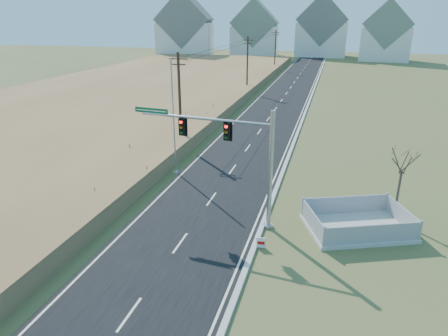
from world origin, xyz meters
TOP-DOWN VIEW (x-y plane):
  - ground at (0.00, 0.00)m, footprint 260.00×260.00m
  - road at (0.00, 50.00)m, footprint 8.00×180.00m
  - curb at (4.15, 50.00)m, footprint 0.30×180.00m
  - reed_marsh at (-24.00, 40.00)m, footprint 38.00×110.00m
  - utility_pole_near at (-6.50, 15.00)m, footprint 1.80×0.26m
  - utility_pole_mid at (-6.50, 45.00)m, footprint 1.80×0.26m
  - utility_pole_far at (-6.50, 75.00)m, footprint 1.80×0.26m
  - condo_nw at (-38.00, 100.00)m, footprint 17.69×13.38m
  - condo_nnw at (-18.00, 108.00)m, footprint 14.93×11.17m
  - condo_n at (2.00, 112.00)m, footprint 15.27×10.20m
  - condo_ne at (20.00, 104.00)m, footprint 14.12×10.51m
  - traffic_signal_mast at (2.63, 1.39)m, footprint 9.11×1.15m
  - fence_enclosure at (9.71, 2.37)m, footprint 7.03×6.01m
  - open_sign at (4.50, -1.20)m, footprint 0.52×0.14m
  - flagpole at (-4.30, 8.07)m, footprint 0.41×0.41m
  - bare_tree at (12.02, 4.29)m, footprint 1.88×1.88m

SIDE VIEW (x-z plane):
  - ground at x=0.00m, z-range 0.00..0.00m
  - road at x=0.00m, z-range 0.00..0.06m
  - curb at x=4.15m, z-range 0.00..0.18m
  - fence_enclosure at x=9.71m, z-range -0.40..0.95m
  - open_sign at x=4.50m, z-range 0.02..0.66m
  - reed_marsh at x=-24.00m, z-range 0.00..1.30m
  - flagpole at x=-4.30m, z-range -0.92..8.23m
  - bare_tree at x=12.02m, z-range 1.52..6.51m
  - traffic_signal_mast at x=2.63m, z-range 0.82..8.10m
  - utility_pole_near at x=-6.50m, z-range 0.18..9.18m
  - utility_pole_mid at x=-6.50m, z-range 0.18..9.18m
  - utility_pole_far at x=-6.50m, z-range 0.18..9.18m
  - condo_ne at x=20.00m, z-range -1.42..15.10m
  - condo_nnw at x=-18.00m, z-range -1.58..15.45m
  - condo_n at x=2.00m, z-range -1.66..16.88m
  - condo_nw at x=-38.00m, z-range -1.82..17.23m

